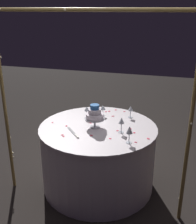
# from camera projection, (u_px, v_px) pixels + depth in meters

# --- Properties ---
(ground_plane) EXTENTS (12.00, 12.00, 0.00)m
(ground_plane) POSITION_uv_depth(u_px,v_px,m) (98.00, 184.00, 3.39)
(ground_plane) COLOR black
(decorative_arch) EXTENTS (1.97, 0.06, 2.03)m
(decorative_arch) POSITION_uv_depth(u_px,v_px,m) (88.00, 86.00, 2.63)
(decorative_arch) COLOR olive
(decorative_arch) RESTS_ON ground
(main_table) EXTENTS (1.33, 1.33, 0.77)m
(main_table) POSITION_uv_depth(u_px,v_px,m) (98.00, 156.00, 3.26)
(main_table) COLOR white
(main_table) RESTS_ON ground
(tiered_cake) EXTENTS (0.22, 0.22, 0.27)m
(tiered_cake) POSITION_uv_depth(u_px,v_px,m) (95.00, 114.00, 3.05)
(tiered_cake) COLOR silver
(tiered_cake) RESTS_ON main_table
(wine_glass_0) EXTENTS (0.07, 0.07, 0.14)m
(wine_glass_0) POSITION_uv_depth(u_px,v_px,m) (103.00, 108.00, 3.40)
(wine_glass_0) COLOR silver
(wine_glass_0) RESTS_ON main_table
(wine_glass_1) EXTENTS (0.06, 0.06, 0.15)m
(wine_glass_1) POSITION_uv_depth(u_px,v_px,m) (87.00, 109.00, 3.32)
(wine_glass_1) COLOR silver
(wine_glass_1) RESTS_ON main_table
(wine_glass_2) EXTENTS (0.06, 0.06, 0.17)m
(wine_glass_2) POSITION_uv_depth(u_px,v_px,m) (121.00, 121.00, 2.93)
(wine_glass_2) COLOR silver
(wine_glass_2) RESTS_ON main_table
(wine_glass_3) EXTENTS (0.06, 0.06, 0.15)m
(wine_glass_3) POSITION_uv_depth(u_px,v_px,m) (131.00, 109.00, 3.34)
(wine_glass_3) COLOR silver
(wine_glass_3) RESTS_ON main_table
(wine_glass_4) EXTENTS (0.07, 0.07, 0.18)m
(wine_glass_4) POSITION_uv_depth(u_px,v_px,m) (129.00, 130.00, 2.70)
(wine_glass_4) COLOR silver
(wine_glass_4) RESTS_ON main_table
(cake_knife) EXTENTS (0.22, 0.23, 0.01)m
(cake_knife) POSITION_uv_depth(u_px,v_px,m) (74.00, 133.00, 2.95)
(cake_knife) COLOR silver
(cake_knife) RESTS_ON main_table
(rose_petal_0) EXTENTS (0.04, 0.04, 0.00)m
(rose_petal_0) POSITION_uv_depth(u_px,v_px,m) (134.00, 133.00, 2.97)
(rose_petal_0) COLOR #E02D47
(rose_petal_0) RESTS_ON main_table
(rose_petal_1) EXTENTS (0.04, 0.03, 0.00)m
(rose_petal_1) POSITION_uv_depth(u_px,v_px,m) (106.00, 112.00, 3.56)
(rose_petal_1) COLOR #E02D47
(rose_petal_1) RESTS_ON main_table
(rose_petal_2) EXTENTS (0.04, 0.04, 0.00)m
(rose_petal_2) POSITION_uv_depth(u_px,v_px,m) (64.00, 136.00, 2.88)
(rose_petal_2) COLOR #E02D47
(rose_petal_2) RESTS_ON main_table
(rose_petal_3) EXTENTS (0.03, 0.04, 0.00)m
(rose_petal_3) POSITION_uv_depth(u_px,v_px,m) (67.00, 126.00, 3.13)
(rose_petal_3) COLOR #E02D47
(rose_petal_3) RESTS_ON main_table
(rose_petal_4) EXTENTS (0.03, 0.02, 0.00)m
(rose_petal_4) POSITION_uv_depth(u_px,v_px,m) (136.00, 142.00, 2.76)
(rose_petal_4) COLOR #E02D47
(rose_petal_4) RESTS_ON main_table
(rose_petal_5) EXTENTS (0.04, 0.04, 0.00)m
(rose_petal_5) POSITION_uv_depth(u_px,v_px,m) (113.00, 116.00, 3.41)
(rose_petal_5) COLOR #E02D47
(rose_petal_5) RESTS_ON main_table
(rose_petal_6) EXTENTS (0.03, 0.04, 0.00)m
(rose_petal_6) POSITION_uv_depth(u_px,v_px,m) (116.00, 110.00, 3.62)
(rose_petal_6) COLOR #E02D47
(rose_petal_6) RESTS_ON main_table
(rose_petal_7) EXTENTS (0.03, 0.03, 0.00)m
(rose_petal_7) POSITION_uv_depth(u_px,v_px,m) (52.00, 123.00, 3.22)
(rose_petal_7) COLOR #E02D47
(rose_petal_7) RESTS_ON main_table
(rose_petal_8) EXTENTS (0.03, 0.04, 0.00)m
(rose_petal_8) POSITION_uv_depth(u_px,v_px,m) (130.00, 129.00, 3.06)
(rose_petal_8) COLOR #E02D47
(rose_petal_8) RESTS_ON main_table
(rose_petal_9) EXTENTS (0.03, 0.04, 0.00)m
(rose_petal_9) POSITION_uv_depth(u_px,v_px,m) (109.00, 111.00, 3.58)
(rose_petal_9) COLOR #E02D47
(rose_petal_9) RESTS_ON main_table
(rose_petal_10) EXTENTS (0.04, 0.03, 0.00)m
(rose_petal_10) POSITION_uv_depth(u_px,v_px,m) (118.00, 131.00, 3.01)
(rose_petal_10) COLOR #E02D47
(rose_petal_10) RESTS_ON main_table
(rose_petal_11) EXTENTS (0.04, 0.03, 0.00)m
(rose_petal_11) POSITION_uv_depth(u_px,v_px,m) (110.00, 139.00, 2.83)
(rose_petal_11) COLOR #E02D47
(rose_petal_11) RESTS_ON main_table
(rose_petal_12) EXTENTS (0.03, 0.04, 0.00)m
(rose_petal_12) POSITION_uv_depth(u_px,v_px,m) (91.00, 123.00, 3.22)
(rose_petal_12) COLOR #E02D47
(rose_petal_12) RESTS_ON main_table
(rose_petal_13) EXTENTS (0.03, 0.03, 0.00)m
(rose_petal_13) POSITION_uv_depth(u_px,v_px,m) (124.00, 111.00, 3.57)
(rose_petal_13) COLOR #E02D47
(rose_petal_13) RESTS_ON main_table
(rose_petal_14) EXTENTS (0.05, 0.04, 0.00)m
(rose_petal_14) POSITION_uv_depth(u_px,v_px,m) (148.00, 139.00, 2.83)
(rose_petal_14) COLOR #E02D47
(rose_petal_14) RESTS_ON main_table
(rose_petal_15) EXTENTS (0.04, 0.03, 0.00)m
(rose_petal_15) POSITION_uv_depth(u_px,v_px,m) (62.00, 135.00, 2.91)
(rose_petal_15) COLOR #E02D47
(rose_petal_15) RESTS_ON main_table
(rose_petal_16) EXTENTS (0.04, 0.03, 0.00)m
(rose_petal_16) POSITION_uv_depth(u_px,v_px,m) (92.00, 135.00, 2.90)
(rose_petal_16) COLOR #E02D47
(rose_petal_16) RESTS_ON main_table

